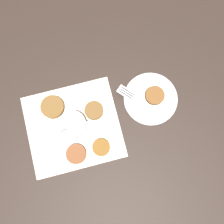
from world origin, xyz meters
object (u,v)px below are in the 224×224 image
fork (135,98)px  serving_plate (151,99)px  fritter_on_plate (155,96)px  sauce_bowl (73,125)px

fork → serving_plate: bearing=-7.4°
serving_plate → fritter_on_plate: 0.02m
sauce_bowl → serving_plate: sauce_bowl is taller
serving_plate → fritter_on_plate: size_ratio=2.83×
sauce_bowl → fritter_on_plate: (0.27, 0.06, -0.00)m
fritter_on_plate → fork: bearing=178.7°
sauce_bowl → serving_plate: size_ratio=0.61×
sauce_bowl → fritter_on_plate: size_ratio=1.73×
sauce_bowl → serving_plate: 0.27m
fork → fritter_on_plate: bearing=-1.3°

